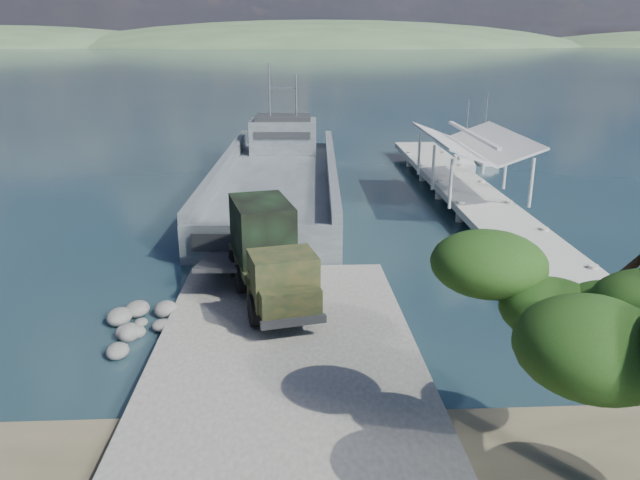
{
  "coord_description": "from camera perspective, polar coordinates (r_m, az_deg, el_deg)",
  "views": [
    {
      "loc": [
        0.25,
        -23.03,
        11.89
      ],
      "look_at": [
        1.68,
        6.0,
        2.2
      ],
      "focal_mm": 35.0,
      "sensor_mm": 36.0,
      "label": 1
    }
  ],
  "objects": [
    {
      "name": "sailboat_far",
      "position": [
        63.11,
        14.68,
        7.31
      ],
      "size": [
        1.61,
        5.49,
        6.69
      ],
      "rotation": [
        0.0,
        0.0,
        -0.0
      ],
      "color": "silver",
      "rests_on": "ground"
    },
    {
      "name": "boat_ramp",
      "position": [
        24.92,
        -3.1,
        -9.44
      ],
      "size": [
        10.0,
        18.0,
        0.5
      ],
      "primitive_type": "cube",
      "color": "slate",
      "rests_on": "ground"
    },
    {
      "name": "landing_craft",
      "position": [
        47.18,
        -3.92,
        4.84
      ],
      "size": [
        10.01,
        34.57,
        10.17
      ],
      "rotation": [
        0.0,
        0.0,
        -0.04
      ],
      "color": "#474E53",
      "rests_on": "ground"
    },
    {
      "name": "shoreline_rocks",
      "position": [
        27.15,
        -16.43,
        -8.36
      ],
      "size": [
        3.2,
        5.6,
        0.9
      ],
      "primitive_type": null,
      "color": "#545452",
      "rests_on": "ground"
    },
    {
      "name": "distant_headlands",
      "position": [
        585.27,
        2.16,
        17.27
      ],
      "size": [
        1000.0,
        240.0,
        48.0
      ],
      "primitive_type": null,
      "color": "#3C5A38",
      "rests_on": "ground"
    },
    {
      "name": "sailboat_near",
      "position": [
        59.96,
        13.07,
        6.86
      ],
      "size": [
        2.35,
        5.38,
        6.34
      ],
      "rotation": [
        0.0,
        0.0,
        -0.17
      ],
      "color": "silver",
      "rests_on": "ground"
    },
    {
      "name": "ground",
      "position": [
        25.92,
        -3.09,
        -8.89
      ],
      "size": [
        1400.0,
        1400.0,
        0.0
      ],
      "primitive_type": "plane",
      "color": "#19313C",
      "rests_on": "ground"
    },
    {
      "name": "soldier",
      "position": [
        25.98,
        -6.15,
        -5.48
      ],
      "size": [
        0.79,
        0.74,
        1.81
      ],
      "primitive_type": "imported",
      "rotation": [
        0.0,
        0.0,
        0.65
      ],
      "color": "black",
      "rests_on": "boat_ramp"
    },
    {
      "name": "military_truck",
      "position": [
        28.09,
        -4.71,
        -1.18
      ],
      "size": [
        4.47,
        8.98,
        4.0
      ],
      "rotation": [
        0.0,
        0.0,
        0.23
      ],
      "color": "black",
      "rests_on": "boat_ramp"
    },
    {
      "name": "pier",
      "position": [
        44.9,
        13.81,
        4.65
      ],
      "size": [
        6.4,
        44.0,
        6.1
      ],
      "color": "#ADADA3",
      "rests_on": "ground"
    }
  ]
}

